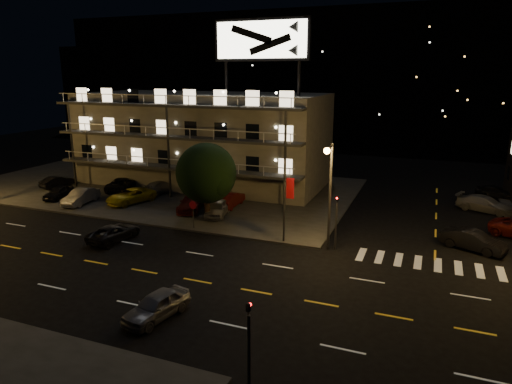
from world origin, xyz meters
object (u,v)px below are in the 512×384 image
(lot_car_7, at_px, (161,187))
(lot_car_4, at_px, (217,208))
(tree, at_px, (206,175))
(road_car_west, at_px, (114,233))
(lot_car_2, at_px, (131,196))
(side_car_0, at_px, (473,240))
(road_car_east, at_px, (157,305))

(lot_car_7, bearing_deg, lot_car_4, 164.59)
(tree, distance_m, lot_car_7, 11.61)
(lot_car_7, bearing_deg, road_car_west, 121.52)
(tree, bearing_deg, lot_car_2, 167.77)
(lot_car_2, relative_size, lot_car_7, 1.12)
(side_car_0, xyz_separation_m, road_car_east, (-16.45, -16.81, -0.05))
(lot_car_2, height_order, road_car_east, lot_car_2)
(lot_car_2, xyz_separation_m, road_car_east, (14.64, -17.71, -0.15))
(tree, bearing_deg, lot_car_7, 143.86)
(tree, xyz_separation_m, side_car_0, (21.49, 1.18, -3.48))
(lot_car_2, bearing_deg, lot_car_4, 15.03)
(lot_car_7, distance_m, road_car_east, 26.22)
(side_car_0, bearing_deg, lot_car_2, 112.01)
(lot_car_4, xyz_separation_m, road_car_west, (-4.97, -8.24, -0.24))
(tree, relative_size, road_car_west, 1.51)
(tree, height_order, road_car_east, tree)
(lot_car_2, bearing_deg, tree, 6.80)
(lot_car_4, distance_m, road_car_west, 9.62)
(lot_car_7, height_order, road_car_west, lot_car_7)
(lot_car_4, xyz_separation_m, side_car_0, (21.15, -0.20, -0.13))
(tree, distance_m, road_car_east, 16.79)
(side_car_0, bearing_deg, lot_car_4, 113.11)
(tree, bearing_deg, road_car_west, -124.03)
(lot_car_7, bearing_deg, road_car_east, 135.87)
(side_car_0, bearing_deg, road_car_west, 130.76)
(lot_car_7, xyz_separation_m, side_car_0, (30.45, -5.36, -0.05))
(lot_car_4, bearing_deg, lot_car_2, 163.39)
(lot_car_7, bearing_deg, tree, 157.46)
(tree, height_order, side_car_0, tree)
(side_car_0, bearing_deg, lot_car_7, 103.68)
(lot_car_7, xyz_separation_m, road_car_east, (14.00, -22.17, -0.10))
(lot_car_7, height_order, side_car_0, side_car_0)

